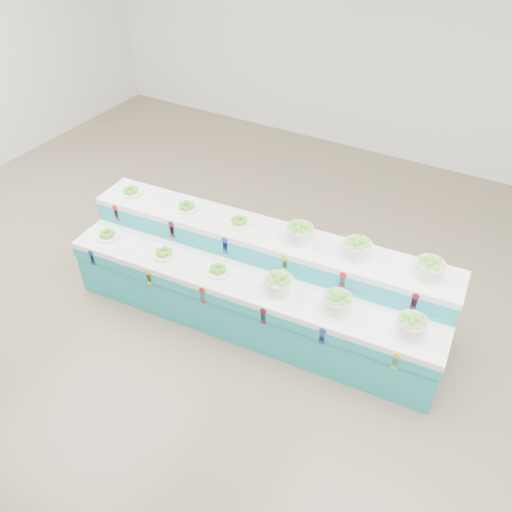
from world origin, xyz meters
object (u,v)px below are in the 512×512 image
object	(u,v)px
basket_lower_left	(278,284)
plate_upper_mid	(186,206)
display_stand	(256,281)
basket_upper_right	(429,268)

from	to	relation	value
basket_lower_left	plate_upper_mid	size ratio (longest dim) A/B	1.15
display_stand	plate_upper_mid	bearing A→B (deg)	165.48
basket_upper_right	basket_lower_left	bearing A→B (deg)	-154.70
display_stand	plate_upper_mid	world-z (taller)	plate_upper_mid
plate_upper_mid	basket_upper_right	distance (m)	2.73
display_stand	basket_lower_left	bearing A→B (deg)	-34.66
basket_upper_right	display_stand	bearing A→B (deg)	-167.32
plate_upper_mid	basket_upper_right	size ratio (longest dim) A/B	0.87
basket_lower_left	basket_upper_right	size ratio (longest dim) A/B	1.00
basket_lower_left	plate_upper_mid	xyz separation A→B (m)	(-1.42, 0.42, 0.24)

